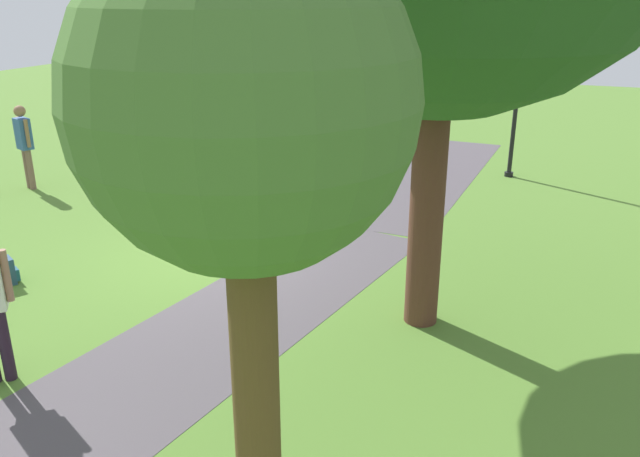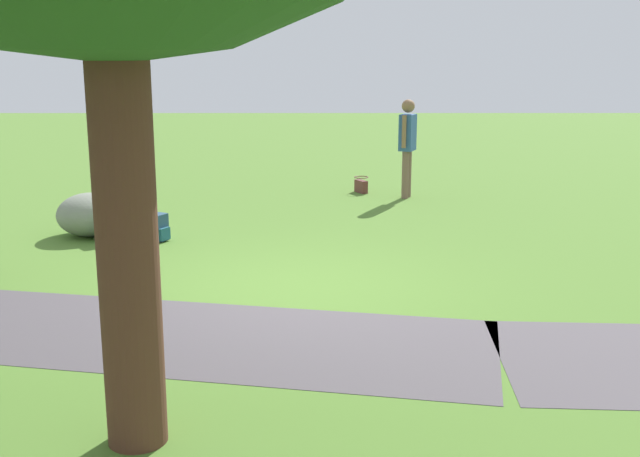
# 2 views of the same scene
# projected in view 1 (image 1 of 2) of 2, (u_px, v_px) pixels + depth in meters

# --- Properties ---
(ground_plane) EXTENTS (48.00, 48.00, 0.00)m
(ground_plane) POSITION_uv_depth(u_px,v_px,m) (220.00, 257.00, 10.51)
(ground_plane) COLOR #547E2F
(footpath_segment_near) EXTENTS (8.11, 2.49, 0.01)m
(footpath_segment_near) POSITION_uv_depth(u_px,v_px,m) (429.00, 176.00, 15.05)
(footpath_segment_near) COLOR #514A50
(footpath_segment_near) RESTS_ON ground
(footpath_segment_mid) EXTENTS (8.24, 3.51, 0.01)m
(footpath_segment_mid) POSITION_uv_depth(u_px,v_px,m) (232.00, 322.00, 8.42)
(footpath_segment_mid) COLOR #514A50
(footpath_segment_mid) RESTS_ON ground
(young_tree_near_path) EXTENTS (2.10, 2.10, 4.54)m
(young_tree_near_path) POSITION_uv_depth(u_px,v_px,m) (244.00, 112.00, 3.77)
(young_tree_near_path) COLOR brown
(young_tree_near_path) RESTS_ON ground
(lamp_post) EXTENTS (0.28, 0.28, 3.09)m
(lamp_post) POSITION_uv_depth(u_px,v_px,m) (517.00, 93.00, 14.40)
(lamp_post) COLOR black
(lamp_post) RESTS_ON ground
(woman_with_handbag) EXTENTS (0.36, 0.48, 1.82)m
(woman_with_handbag) POSITION_uv_depth(u_px,v_px,m) (24.00, 141.00, 13.78)
(woman_with_handbag) COLOR #7B5B4E
(woman_with_handbag) RESTS_ON ground
(spare_backpack_on_lawn) EXTENTS (0.34, 0.34, 0.40)m
(spare_backpack_on_lawn) POSITION_uv_depth(u_px,v_px,m) (7.00, 271.00, 9.49)
(spare_backpack_on_lawn) COLOR navy
(spare_backpack_on_lawn) RESTS_ON ground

